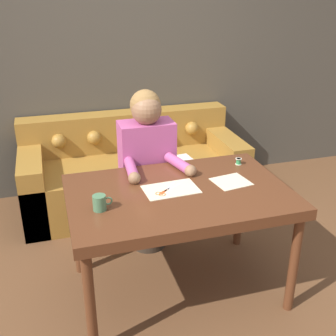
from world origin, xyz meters
The scene contains 10 objects.
ground_plane centered at (0.00, 0.00, 0.00)m, with size 16.00×16.00×0.00m, color brown.
wall_back centered at (0.00, 1.85, 1.30)m, with size 8.00×0.06×2.60m.
dining_table centered at (0.09, 0.08, 0.68)m, with size 1.36×0.89×0.75m.
couch centered at (0.08, 1.41, 0.29)m, with size 1.98×0.87×0.80m.
person centered at (0.03, 0.64, 0.64)m, with size 0.46×0.57×1.25m.
pattern_paper_main centered at (0.05, 0.11, 0.75)m, with size 0.34×0.23×0.00m.
pattern_paper_offcut centered at (0.45, 0.10, 0.75)m, with size 0.24×0.23×0.00m.
scissors centered at (0.01, 0.09, 0.75)m, with size 0.19×0.17×0.01m.
mug centered at (-0.40, -0.02, 0.80)m, with size 0.11×0.08×0.09m.
thread_spool centered at (0.62, 0.35, 0.77)m, with size 0.04×0.04×0.05m.
Camera 1 is at (-0.63, -2.11, 1.93)m, focal length 45.00 mm.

